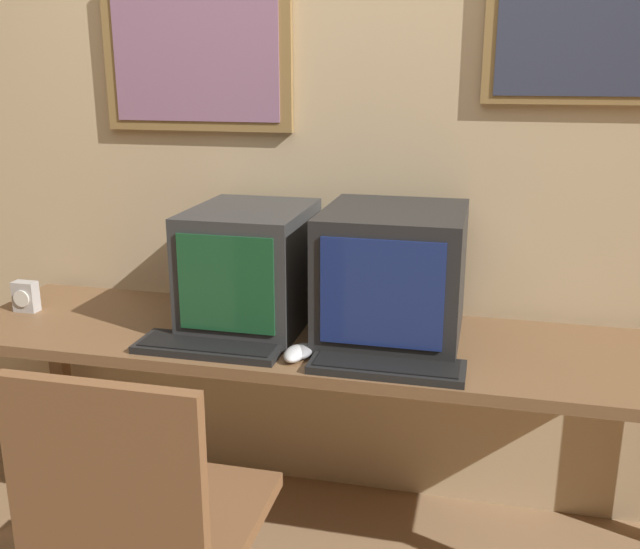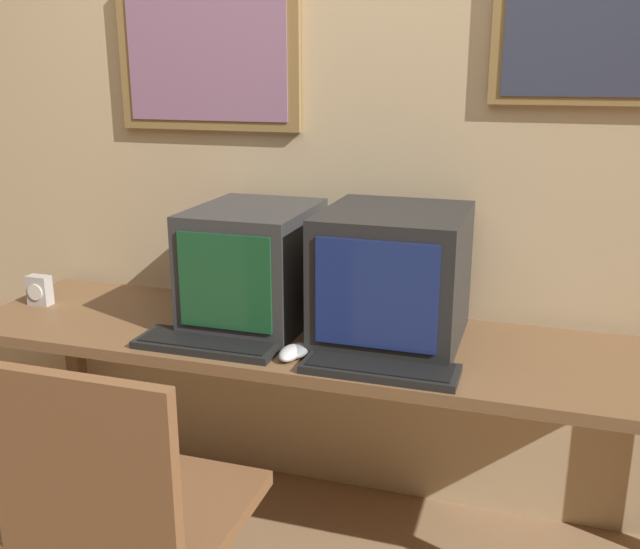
# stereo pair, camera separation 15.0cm
# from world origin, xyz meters

# --- Properties ---
(wall_back) EXTENTS (8.00, 0.08, 2.60)m
(wall_back) POSITION_xyz_m (0.00, 1.48, 1.30)
(wall_back) COLOR #D1B284
(wall_back) RESTS_ON ground_plane
(desk) EXTENTS (2.33, 0.60, 0.74)m
(desk) POSITION_xyz_m (0.00, 1.12, 0.66)
(desk) COLOR brown
(desk) RESTS_ON ground_plane
(monitor_left) EXTENTS (0.36, 0.45, 0.38)m
(monitor_left) POSITION_xyz_m (-0.25, 1.18, 0.93)
(monitor_left) COLOR #333333
(monitor_left) RESTS_ON desk
(monitor_right) EXTENTS (0.42, 0.47, 0.40)m
(monitor_right) POSITION_xyz_m (0.22, 1.17, 0.94)
(monitor_right) COLOR black
(monitor_right) RESTS_ON desk
(keyboard_main) EXTENTS (0.44, 0.17, 0.03)m
(keyboard_main) POSITION_xyz_m (-0.29, 0.93, 0.75)
(keyboard_main) COLOR black
(keyboard_main) RESTS_ON desk
(keyboard_side) EXTENTS (0.43, 0.15, 0.03)m
(keyboard_side) POSITION_xyz_m (0.24, 0.90, 0.75)
(keyboard_side) COLOR black
(keyboard_side) RESTS_ON desk
(mouse_near_keyboard) EXTENTS (0.06, 0.10, 0.03)m
(mouse_near_keyboard) POSITION_xyz_m (-0.01, 0.95, 0.75)
(mouse_near_keyboard) COLOR gray
(mouse_near_keyboard) RESTS_ON desk
(mouse_far_corner) EXTENTS (0.06, 0.11, 0.04)m
(mouse_far_corner) POSITION_xyz_m (-0.03, 0.92, 0.75)
(mouse_far_corner) COLOR silver
(mouse_far_corner) RESTS_ON desk
(desk_clock) EXTENTS (0.08, 0.05, 0.11)m
(desk_clock) POSITION_xyz_m (-1.04, 1.11, 0.79)
(desk_clock) COLOR #B7B2AD
(desk_clock) RESTS_ON desk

